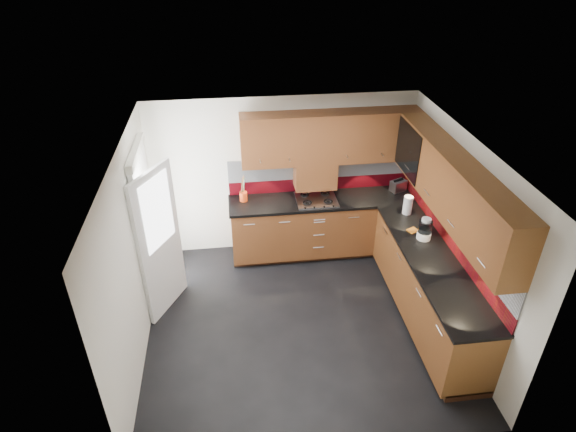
{
  "coord_description": "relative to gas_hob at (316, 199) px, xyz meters",
  "views": [
    {
      "loc": [
        -0.73,
        -4.49,
        4.4
      ],
      "look_at": [
        -0.07,
        0.65,
        1.21
      ],
      "focal_mm": 30.0,
      "sensor_mm": 36.0,
      "label": 1
    }
  ],
  "objects": [
    {
      "name": "glass_cabinet",
      "position": [
        1.26,
        -0.4,
        0.91
      ],
      "size": [
        0.32,
        0.8,
        0.66
      ],
      "color": "black",
      "rests_on": "room"
    },
    {
      "name": "back_door",
      "position": [
        -2.23,
        -0.72,
        0.08
      ],
      "size": [
        0.42,
        1.19,
        2.04
      ],
      "color": "white",
      "rests_on": "room"
    },
    {
      "name": "utensil_pot",
      "position": [
        -1.05,
        0.12,
        0.08
      ],
      "size": [
        0.11,
        0.11,
        0.4
      ],
      "color": "red",
      "rests_on": "countertop"
    },
    {
      "name": "toaster",
      "position": [
        1.27,
        0.14,
        0.07
      ],
      "size": [
        0.27,
        0.22,
        0.17
      ],
      "color": "silver",
      "rests_on": "countertop"
    },
    {
      "name": "food_processor",
      "position": [
        1.18,
        -1.14,
        0.12
      ],
      "size": [
        0.18,
        0.18,
        0.3
      ],
      "color": "white",
      "rests_on": "countertop"
    },
    {
      "name": "gas_hob",
      "position": [
        0.0,
        0.0,
        0.0
      ],
      "size": [
        0.59,
        0.52,
        0.05
      ],
      "color": "silver",
      "rests_on": "countertop"
    },
    {
      "name": "base_cabinets",
      "position": [
        0.62,
        -0.75,
        -0.52
      ],
      "size": [
        2.7,
        3.2,
        0.95
      ],
      "color": "#562D13",
      "rests_on": "room"
    },
    {
      "name": "countertop",
      "position": [
        0.6,
        -0.77,
        -0.04
      ],
      "size": [
        2.72,
        3.22,
        0.04
      ],
      "color": "black",
      "rests_on": "base_cabinets"
    },
    {
      "name": "backsplash",
      "position": [
        0.83,
        -0.54,
        0.25
      ],
      "size": [
        2.7,
        3.2,
        0.54
      ],
      "color": "maroon",
      "rests_on": "countertop"
    },
    {
      "name": "room",
      "position": [
        -0.45,
        -1.47,
        0.54
      ],
      "size": [
        4.0,
        3.8,
        2.64
      ],
      "color": "black"
    },
    {
      "name": "extractor_hood",
      "position": [
        -0.0,
        0.17,
        0.32
      ],
      "size": [
        0.6,
        0.33,
        0.4
      ],
      "primitive_type": "cube",
      "color": "#562D13",
      "rests_on": "room"
    },
    {
      "name": "paper_towel",
      "position": [
        1.18,
        -0.51,
        0.12
      ],
      "size": [
        0.16,
        0.16,
        0.26
      ],
      "primitive_type": "cylinder",
      "rotation": [
        0.0,
        0.0,
        0.3
      ],
      "color": "white",
      "rests_on": "countertop"
    },
    {
      "name": "upper_cabinets",
      "position": [
        0.78,
        -0.69,
        0.88
      ],
      "size": [
        2.5,
        3.2,
        0.72
      ],
      "color": "#562D13",
      "rests_on": "room"
    },
    {
      "name": "orange_cloth",
      "position": [
        1.11,
        -0.95,
        -0.01
      ],
      "size": [
        0.17,
        0.16,
        0.01
      ],
      "primitive_type": "cube",
      "rotation": [
        0.0,
        0.0,
        0.42
      ],
      "color": "orange",
      "rests_on": "countertop"
    }
  ]
}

